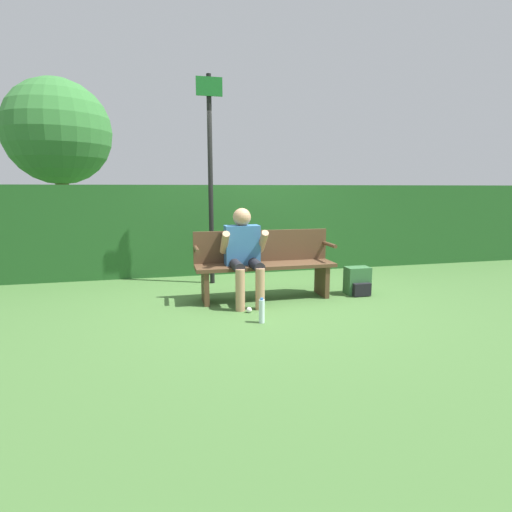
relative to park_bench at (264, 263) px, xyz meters
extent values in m
plane|color=#426B33|center=(0.00, -0.06, -0.46)|extent=(40.00, 40.00, 0.00)
cube|color=#235623|center=(0.00, 1.77, 0.27)|extent=(12.00, 0.46, 1.47)
cube|color=#513823|center=(0.00, -0.06, -0.02)|extent=(1.80, 0.43, 0.05)
cube|color=#513823|center=(0.00, 0.13, 0.21)|extent=(1.80, 0.04, 0.41)
cube|color=#513823|center=(-0.78, -0.06, -0.25)|extent=(0.06, 0.39, 0.42)
cube|color=#513823|center=(0.78, -0.06, -0.25)|extent=(0.06, 0.39, 0.42)
cylinder|color=#513823|center=(-0.87, -0.06, 0.22)|extent=(0.05, 0.39, 0.05)
cylinder|color=#513823|center=(0.87, -0.06, 0.22)|extent=(0.05, 0.39, 0.05)
cube|color=#336699|center=(-0.30, -0.02, 0.25)|extent=(0.43, 0.22, 0.50)
sphere|color=tan|center=(-0.30, -0.02, 0.60)|extent=(0.23, 0.23, 0.23)
cylinder|color=black|center=(-0.42, -0.25, 0.03)|extent=(0.13, 0.47, 0.13)
cylinder|color=black|center=(-0.18, -0.25, 0.03)|extent=(0.13, 0.47, 0.13)
cylinder|color=tan|center=(-0.42, -0.49, -0.22)|extent=(0.11, 0.11, 0.49)
cylinder|color=tan|center=(-0.18, -0.49, -0.22)|extent=(0.11, 0.11, 0.49)
cylinder|color=tan|center=(-0.54, -0.14, 0.30)|extent=(0.09, 0.31, 0.31)
cylinder|color=tan|center=(-0.06, -0.14, 0.30)|extent=(0.09, 0.31, 0.31)
cube|color=#336638|center=(1.27, -0.11, -0.28)|extent=(0.32, 0.21, 0.37)
cube|color=black|center=(1.27, -0.25, -0.37)|extent=(0.24, 0.07, 0.17)
cylinder|color=silver|center=(-0.28, -0.96, -0.34)|extent=(0.06, 0.06, 0.25)
cylinder|color=#2D66B2|center=(-0.28, -0.96, -0.20)|extent=(0.03, 0.03, 0.02)
cylinder|color=black|center=(-0.56, 0.98, 1.03)|extent=(0.07, 0.07, 2.99)
cube|color=#196626|center=(-0.56, 0.93, 2.35)|extent=(0.37, 0.02, 0.25)
cube|color=#B7BCC6|center=(5.80, 9.14, 0.01)|extent=(4.43, 2.81, 0.57)
cube|color=#333D4C|center=(5.80, 9.14, 0.50)|extent=(2.32, 2.02, 0.40)
cylinder|color=black|center=(6.79, 10.29, -0.15)|extent=(0.66, 0.35, 0.64)
cylinder|color=black|center=(7.25, 8.70, -0.15)|extent=(0.66, 0.35, 0.64)
cylinder|color=black|center=(4.34, 9.58, -0.15)|extent=(0.66, 0.35, 0.64)
cylinder|color=black|center=(4.80, 7.99, -0.15)|extent=(0.66, 0.35, 0.64)
cylinder|color=brown|center=(-3.26, 4.23, 0.50)|extent=(0.26, 0.26, 1.92)
sphere|color=#387A38|center=(-3.26, 4.23, 2.09)|extent=(2.11, 2.11, 2.11)
sphere|color=silver|center=(-0.33, -0.59, -0.43)|extent=(0.06, 0.06, 0.06)
camera|label=1|loc=(-1.28, -4.92, 0.95)|focal=28.00mm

